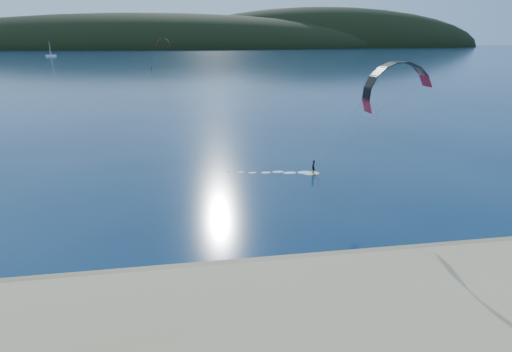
# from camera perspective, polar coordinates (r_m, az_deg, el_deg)

# --- Properties ---
(ground) EXTENTS (1800.00, 1800.00, 0.00)m
(ground) POSITION_cam_1_polar(r_m,az_deg,el_deg) (26.00, -6.77, -18.16)
(ground) COLOR #08213E
(ground) RESTS_ON ground
(wet_sand) EXTENTS (220.00, 2.50, 0.10)m
(wet_sand) POSITION_cam_1_polar(r_m,az_deg,el_deg) (29.72, -7.21, -12.93)
(wet_sand) COLOR #8B7351
(wet_sand) RESTS_ON ground
(headland) EXTENTS (1200.00, 310.00, 140.00)m
(headland) POSITION_cam_1_polar(r_m,az_deg,el_deg) (766.34, -9.56, 17.08)
(headland) COLOR black
(headland) RESTS_ON ground
(kitesurfer_near) EXTENTS (22.20, 7.13, 13.34)m
(kitesurfer_near) POSITION_cam_1_polar(r_m,az_deg,el_deg) (47.14, 18.21, 10.05)
(kitesurfer_near) COLOR gold
(kitesurfer_near) RESTS_ON ground
(kitesurfer_far) EXTENTS (10.59, 5.47, 13.95)m
(kitesurfer_far) POSITION_cam_1_polar(r_m,az_deg,el_deg) (219.40, -12.73, 17.15)
(kitesurfer_far) COLOR gold
(kitesurfer_far) RESTS_ON ground
(sailboat) EXTENTS (9.31, 5.77, 12.95)m
(sailboat) POSITION_cam_1_polar(r_m,az_deg,el_deg) (431.21, -26.49, 14.71)
(sailboat) COLOR white
(sailboat) RESTS_ON ground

